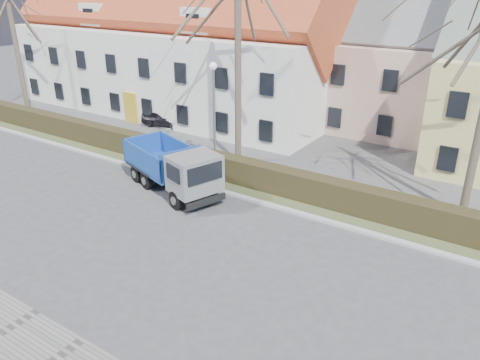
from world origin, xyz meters
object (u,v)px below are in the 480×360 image
Objects in this scene: cart_frame at (171,178)px; parked_car_a at (165,118)px; streetlight at (214,117)px; dump_truck at (169,165)px.

parked_car_a is at bearing 133.35° from cart_frame.
cart_frame is at bearing -101.14° from streetlight.
parked_car_a is at bearing 151.98° from dump_truck.
dump_truck reaches higher than parked_car_a.
streetlight is 4.05m from cart_frame.
cart_frame is 0.22× the size of parked_car_a.
parked_car_a is (-7.11, 7.53, 0.24)m from cart_frame.
cart_frame is (-0.33, 0.38, -0.92)m from dump_truck.
dump_truck is 8.36× the size of cart_frame.
dump_truck is at bearing -48.67° from cart_frame.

